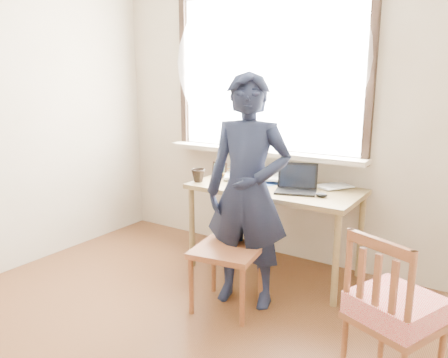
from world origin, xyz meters
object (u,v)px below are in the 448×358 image
Objects in this scene: mug_dark at (198,176)px; work_chair at (227,257)px; laptop at (297,185)px; side_chair at (394,310)px; mug_white at (280,175)px; person at (248,192)px; desk at (275,196)px.

work_chair is at bearing -39.70° from mug_dark.
side_chair is at bearing -44.05° from laptop.
mug_white is 0.69m from mug_dark.
work_chair is at bearing 168.40° from side_chair.
laptop is 0.23× the size of person.
mug_white is at bearing 86.59° from person.
laptop reaches higher than mug_dark.
side_chair is (0.94, -0.91, -0.32)m from laptop.
laptop is 3.10× the size of mug_dark.
mug_dark is at bearing 156.96° from side_chair.
person is (-0.13, -0.51, 0.04)m from laptop.
side_chair reaches higher than mug_dark.
mug_dark is at bearing 140.30° from work_chair.
work_chair is (0.01, -0.71, -0.27)m from desk.
mug_white is 1.70m from side_chair.
desk is at bearing 90.54° from work_chair.
mug_dark is at bearing -168.45° from laptop.
mug_dark reaches higher than work_chair.
work_chair is (0.07, -0.93, -0.39)m from mug_white.
laptop reaches higher than side_chair.
side_chair is (1.75, -0.74, -0.33)m from mug_dark.
desk is 11.47× the size of mug_dark.
person is at bearing -82.82° from desk.
desk is at bearing 140.29° from side_chair.
desk is 1.59× the size of side_chair.
side_chair reaches higher than mug_white.
laptop is 0.53m from person.
desk is 0.57m from person.
work_chair is 0.30× the size of person.
mug_white is at bearing 94.11° from work_chair.
mug_dark is 1.92m from side_chair.
mug_dark is (-0.61, -0.20, 0.13)m from desk.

